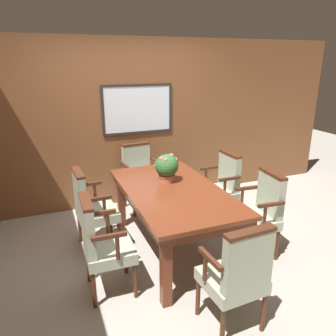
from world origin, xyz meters
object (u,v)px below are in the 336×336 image
at_px(dining_table, 173,197).
at_px(chair_left_near, 101,242).
at_px(chair_right_near, 261,210).
at_px(chair_right_far, 222,185).
at_px(chair_head_near, 238,273).
at_px(chair_head_far, 139,174).
at_px(potted_plant, 167,167).
at_px(chair_left_far, 91,206).

bearing_deg(dining_table, chair_left_near, -155.10).
relative_size(chair_right_near, chair_right_far, 1.00).
xyz_separation_m(chair_head_near, chair_left_near, (-0.91, 0.87, 0.00)).
bearing_deg(chair_right_near, chair_head_far, -147.32).
height_order(dining_table, potted_plant, potted_plant).
height_order(dining_table, chair_right_near, chair_right_near).
relative_size(dining_table, chair_right_near, 1.89).
bearing_deg(chair_head_far, chair_right_near, -67.43).
xyz_separation_m(chair_right_near, chair_head_near, (-0.88, -0.88, 0.00)).
bearing_deg(dining_table, chair_head_far, 90.20).
bearing_deg(chair_head_near, potted_plant, -93.02).
bearing_deg(chair_head_near, dining_table, -91.97).
xyz_separation_m(chair_left_far, chair_right_far, (1.74, 0.02, 0.00)).
distance_m(chair_right_far, chair_head_far, 1.23).
distance_m(chair_left_far, chair_left_near, 0.82).
relative_size(chair_left_far, chair_right_far, 1.00).
bearing_deg(dining_table, chair_left_far, 154.28).
xyz_separation_m(chair_head_far, potted_plant, (0.03, -1.03, 0.41)).
bearing_deg(chair_right_near, chair_left_near, -85.12).
height_order(chair_right_near, chair_left_far, same).
bearing_deg(dining_table, chair_right_far, 25.80).
relative_size(chair_right_near, chair_head_near, 1.00).
relative_size(chair_right_near, chair_left_far, 1.00).
bearing_deg(chair_right_near, potted_plant, -122.23).
distance_m(chair_left_far, chair_head_far, 1.22).
relative_size(chair_left_near, chair_right_far, 1.00).
bearing_deg(chair_right_far, chair_left_near, -65.99).
relative_size(chair_left_far, chair_head_near, 1.00).
bearing_deg(chair_head_far, potted_plant, -93.99).
distance_m(chair_head_near, chair_right_far, 1.92).
relative_size(chair_right_near, chair_head_far, 1.00).
xyz_separation_m(chair_left_near, chair_head_far, (0.88, 1.70, 0.00)).
distance_m(dining_table, chair_right_far, 0.99).
bearing_deg(chair_head_far, chair_head_near, -95.02).
bearing_deg(chair_right_far, dining_table, -65.54).
height_order(dining_table, chair_left_near, chair_left_near).
height_order(chair_left_far, chair_head_near, same).
xyz_separation_m(chair_left_far, chair_left_near, (-0.03, -0.82, 0.00)).
xyz_separation_m(chair_left_near, chair_right_far, (1.77, 0.84, 0.00)).
distance_m(chair_right_near, chair_right_far, 0.83).
xyz_separation_m(chair_right_far, potted_plant, (-0.86, -0.18, 0.41)).
distance_m(chair_head_near, chair_left_near, 1.26).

